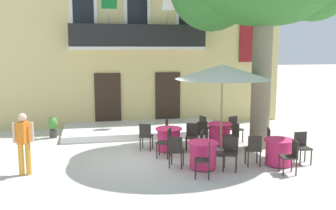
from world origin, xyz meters
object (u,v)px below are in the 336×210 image
object	(u,v)px
pedestrian_near_entrance	(24,140)
cafe_chair_front_3	(233,134)
cafe_table_near_tree	(169,139)
cafe_chair_near_tree_0	(170,130)
cafe_chair_middle_1	(205,143)
cafe_chair_front_2	(201,132)
cafe_table_middle	(203,155)
cafe_table_far_side	(279,152)
cafe_chair_far_side_0	(291,155)
cafe_chair_middle_3	(205,158)
cafe_table_front	(219,134)
cafe_chair_middle_2	(176,149)
cafe_chair_near_tree_1	(146,135)
cafe_chair_front_0	(235,127)
cafe_chair_far_side_3	(254,148)
cafe_chair_front_1	(205,126)
cafe_chair_near_tree_2	(166,141)
cafe_chair_middle_0	(230,151)
cafe_chair_far_side_1	(302,145)
cafe_chair_far_side_2	(272,141)
cafe_umbrella	(222,72)
cafe_chair_near_tree_3	(192,135)

from	to	relation	value
pedestrian_near_entrance	cafe_chair_front_3	bearing A→B (deg)	10.87
cafe_table_near_tree	pedestrian_near_entrance	distance (m)	4.51
cafe_chair_near_tree_0	cafe_chair_middle_1	bearing A→B (deg)	-71.96
cafe_chair_near_tree_0	cafe_chair_front_2	distance (m)	1.08
cafe_table_middle	cafe_table_far_side	distance (m)	2.22
cafe_chair_middle_1	cafe_chair_far_side_0	world-z (taller)	same
cafe_chair_middle_1	cafe_chair_front_3	xyz separation A→B (m)	(1.25, 0.96, 0.00)
cafe_chair_front_3	cafe_table_far_side	world-z (taller)	cafe_chair_front_3
cafe_chair_middle_3	cafe_chair_front_3	distance (m)	2.93
cafe_table_front	cafe_table_far_side	world-z (taller)	same
cafe_chair_middle_2	cafe_table_far_side	size ratio (longest dim) A/B	1.05
cafe_table_near_tree	cafe_chair_near_tree_1	world-z (taller)	cafe_chair_near_tree_1
cafe_table_far_side	cafe_table_near_tree	bearing A→B (deg)	142.67
cafe_chair_near_tree_0	cafe_table_front	xyz separation A→B (m)	(1.69, -0.32, -0.14)
cafe_chair_front_0	cafe_chair_far_side_3	size ratio (longest dim) A/B	1.00
cafe_table_near_tree	cafe_chair_front_1	xyz separation A→B (m)	(1.57, 1.10, 0.14)
cafe_chair_near_tree_0	cafe_chair_near_tree_2	size ratio (longest dim) A/B	1.00
cafe_chair_near_tree_0	cafe_table_front	distance (m)	1.73
pedestrian_near_entrance	cafe_chair_far_side_3	bearing A→B (deg)	-5.00
cafe_chair_near_tree_2	cafe_chair_middle_0	world-z (taller)	same
cafe_chair_front_2	cafe_chair_middle_2	bearing A→B (deg)	-123.52
cafe_chair_front_0	cafe_chair_far_side_1	bearing A→B (deg)	-71.01
cafe_table_far_side	cafe_chair_far_side_2	world-z (taller)	cafe_chair_far_side_2
cafe_umbrella	cafe_chair_front_1	bearing A→B (deg)	87.92
pedestrian_near_entrance	cafe_table_near_tree	bearing A→B (deg)	19.91
cafe_chair_near_tree_0	cafe_chair_front_0	distance (m)	2.38
cafe_chair_front_1	cafe_chair_far_side_1	world-z (taller)	same
cafe_chair_near_tree_1	cafe_chair_front_2	size ratio (longest dim) A/B	1.00
cafe_chair_far_side_2	cafe_chair_near_tree_3	bearing A→B (deg)	151.22
cafe_chair_middle_3	cafe_chair_far_side_1	bearing A→B (deg)	11.52
cafe_chair_far_side_0	cafe_umbrella	world-z (taller)	cafe_umbrella
cafe_chair_middle_1	cafe_chair_middle_3	world-z (taller)	same
cafe_chair_near_tree_0	cafe_chair_far_side_1	xyz separation A→B (m)	(3.34, -2.80, 0.00)
cafe_chair_middle_2	cafe_table_near_tree	bearing A→B (deg)	84.85
cafe_chair_middle_2	cafe_chair_far_side_0	world-z (taller)	same
cafe_chair_middle_1	cafe_table_front	distance (m)	1.98
cafe_table_far_side	cafe_chair_far_side_2	xyz separation A→B (m)	(0.16, 0.74, 0.14)
cafe_chair_far_side_0	pedestrian_near_entrance	bearing A→B (deg)	169.00
cafe_table_middle	cafe_chair_far_side_3	distance (m)	1.47
cafe_chair_near_tree_1	cafe_chair_far_side_2	distance (m)	3.99
cafe_table_middle	cafe_chair_front_2	xyz separation A→B (m)	(0.59, 2.20, 0.14)
cafe_table_near_tree	cafe_table_front	distance (m)	1.93
cafe_chair_middle_0	cafe_chair_far_side_0	distance (m)	1.59
cafe_chair_near_tree_1	cafe_chair_front_3	world-z (taller)	same
cafe_chair_front_1	cafe_chair_far_side_1	distance (m)	3.72
cafe_chair_near_tree_1	pedestrian_near_entrance	size ratio (longest dim) A/B	0.55
cafe_chair_far_side_1	cafe_table_middle	bearing A→B (deg)	178.12
cafe_table_middle	cafe_chair_far_side_2	distance (m)	2.45
cafe_table_near_tree	cafe_chair_near_tree_3	xyz separation A→B (m)	(0.73, -0.17, 0.14)
cafe_table_near_tree	cafe_chair_middle_0	world-z (taller)	cafe_chair_middle_0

